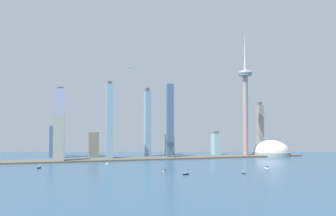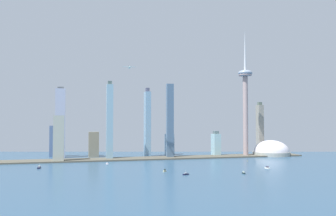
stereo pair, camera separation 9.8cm
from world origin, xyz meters
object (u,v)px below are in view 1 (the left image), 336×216
(skyscraper_0, at_px, (55,141))
(skyscraper_8, at_px, (169,144))
(skyscraper_2, at_px, (170,121))
(boat_5, at_px, (39,167))
(skyscraper_1, at_px, (59,139))
(skyscraper_9, at_px, (94,144))
(boat_0, at_px, (244,173))
(stadium_dome, at_px, (271,152))
(skyscraper_4, at_px, (147,123))
(airplane, at_px, (129,67))
(boat_2, at_px, (165,171))
(skyscraper_3, at_px, (216,144))
(skyscraper_6, at_px, (260,129))
(skyscraper_7, at_px, (110,121))
(boat_4, at_px, (186,174))
(channel_buoy_0, at_px, (247,161))
(skyscraper_5, at_px, (60,123))
(boat_1, at_px, (107,164))
(boat_3, at_px, (267,168))
(observation_tower, at_px, (245,94))

(skyscraper_0, distance_m, skyscraper_8, 280.81)
(skyscraper_2, distance_m, boat_5, 311.17)
(boat_5, bearing_deg, skyscraper_1, 164.13)
(skyscraper_9, height_order, boat_0, skyscraper_9)
(stadium_dome, bearing_deg, boat_0, -128.11)
(skyscraper_2, xyz_separation_m, skyscraper_4, (-43.58, 48.27, -6.06))
(stadium_dome, relative_size, airplane, 3.22)
(skyscraper_8, bearing_deg, boat_2, -106.45)
(skyscraper_3, height_order, boat_0, skyscraper_3)
(skyscraper_1, height_order, skyscraper_3, skyscraper_1)
(skyscraper_4, relative_size, skyscraper_6, 1.23)
(skyscraper_0, bearing_deg, airplane, -43.79)
(skyscraper_3, height_order, skyscraper_7, skyscraper_7)
(skyscraper_1, bearing_deg, skyscraper_9, 49.33)
(skyscraper_4, distance_m, skyscraper_8, 89.81)
(boat_4, bearing_deg, channel_buoy_0, 15.48)
(skyscraper_4, relative_size, skyscraper_5, 1.00)
(skyscraper_4, xyz_separation_m, boat_1, (-107.83, -131.95, -79.01))
(boat_3, bearing_deg, boat_0, 117.31)
(channel_buoy_0, bearing_deg, airplane, 167.18)
(skyscraper_1, height_order, skyscraper_4, skyscraper_4)
(skyscraper_0, xyz_separation_m, boat_5, (-16.91, -217.96, -35.63))
(boat_2, height_order, airplane, airplane)
(boat_3, bearing_deg, skyscraper_8, 10.83)
(skyscraper_8, height_order, boat_3, skyscraper_8)
(skyscraper_8, xyz_separation_m, boat_4, (-64.23, -340.35, -26.23))
(observation_tower, relative_size, boat_2, 51.46)
(boat_1, height_order, boat_5, boat_5)
(boat_1, distance_m, airplane, 208.24)
(boat_1, bearing_deg, skyscraper_3, 107.02)
(observation_tower, bearing_deg, channel_buoy_0, -115.40)
(skyscraper_6, xyz_separation_m, boat_1, (-407.27, -125.74, -64.12))
(skyscraper_7, bearing_deg, observation_tower, -2.30)
(stadium_dome, height_order, boat_4, stadium_dome)
(skyscraper_5, xyz_separation_m, boat_5, (-28.92, -184.14, -79.76))
(skyscraper_2, relative_size, skyscraper_8, 2.97)
(boat_0, distance_m, boat_2, 129.92)
(skyscraper_4, relative_size, channel_buoy_0, 106.43)
(boat_3, bearing_deg, airplane, 44.54)
(observation_tower, bearing_deg, skyscraper_0, 166.24)
(skyscraper_1, distance_m, skyscraper_8, 287.55)
(skyscraper_1, bearing_deg, skyscraper_2, 4.97)
(stadium_dome, bearing_deg, skyscraper_2, 179.19)
(boat_0, bearing_deg, skyscraper_1, 44.58)
(stadium_dome, distance_m, channel_buoy_0, 155.07)
(skyscraper_6, height_order, skyscraper_9, skyscraper_6)
(skyscraper_7, height_order, boat_2, skyscraper_7)
(skyscraper_0, relative_size, skyscraper_1, 0.77)
(skyscraper_5, bearing_deg, skyscraper_4, -5.52)
(boat_2, xyz_separation_m, channel_buoy_0, (210.81, 112.43, -1.01))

